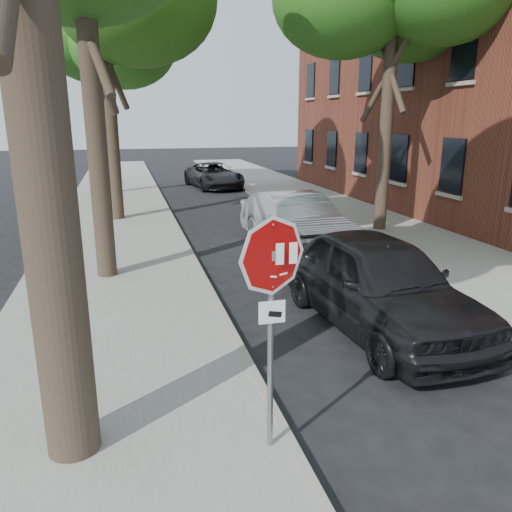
{
  "coord_description": "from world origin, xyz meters",
  "views": [
    {
      "loc": [
        -2.07,
        -4.61,
        3.64
      ],
      "look_at": [
        -0.61,
        0.94,
        2.05
      ],
      "focal_mm": 35.0,
      "sensor_mm": 36.0,
      "label": 1
    }
  ],
  "objects_px": {
    "stop_sign": "(272,291)",
    "tree_far": "(100,38)",
    "car_d": "(214,175)",
    "car_a": "(378,282)",
    "car_b": "(297,222)"
  },
  "relations": [
    {
      "from": "stop_sign",
      "to": "tree_far",
      "type": "bearing_deg",
      "value": 95.46
    },
    {
      "from": "tree_far",
      "to": "car_d",
      "type": "relative_size",
      "value": 1.93
    },
    {
      "from": "car_a",
      "to": "car_b",
      "type": "height_order",
      "value": "car_a"
    },
    {
      "from": "car_b",
      "to": "car_d",
      "type": "bearing_deg",
      "value": 82.21
    },
    {
      "from": "car_d",
      "to": "tree_far",
      "type": "bearing_deg",
      "value": -176.67
    },
    {
      "from": "stop_sign",
      "to": "tree_far",
      "type": "xyz_separation_m",
      "value": [
        -2.02,
        21.14,
        5.26
      ]
    },
    {
      "from": "stop_sign",
      "to": "car_a",
      "type": "relative_size",
      "value": 0.53
    },
    {
      "from": "car_b",
      "to": "car_d",
      "type": "relative_size",
      "value": 0.99
    },
    {
      "from": "tree_far",
      "to": "car_d",
      "type": "xyz_separation_m",
      "value": [
        5.32,
        1.02,
        -6.54
      ]
    },
    {
      "from": "tree_far",
      "to": "car_b",
      "type": "xyz_separation_m",
      "value": [
        5.32,
        -12.51,
        -6.43
      ]
    },
    {
      "from": "stop_sign",
      "to": "car_b",
      "type": "height_order",
      "value": "stop_sign"
    },
    {
      "from": "stop_sign",
      "to": "car_d",
      "type": "relative_size",
      "value": 0.54
    },
    {
      "from": "stop_sign",
      "to": "car_a",
      "type": "height_order",
      "value": "stop_sign"
    },
    {
      "from": "tree_far",
      "to": "car_a",
      "type": "bearing_deg",
      "value": -75.03
    },
    {
      "from": "car_a",
      "to": "car_b",
      "type": "bearing_deg",
      "value": 81.58
    }
  ]
}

